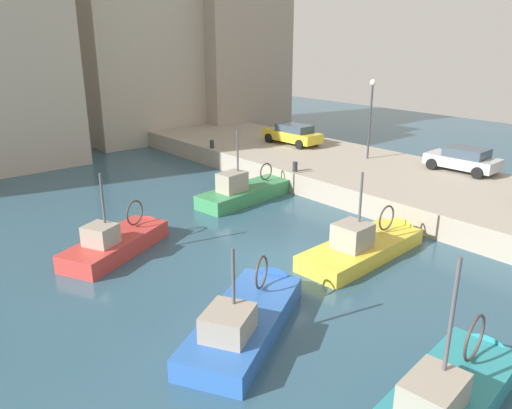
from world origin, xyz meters
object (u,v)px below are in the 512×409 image
at_px(fishing_boat_yellow, 367,251).
at_px(fishing_boat_green, 250,196).
at_px(quay_streetlamp, 371,106).
at_px(fishing_boat_blue, 249,323).
at_px(fishing_boat_teal, 448,404).
at_px(fishing_boat_red, 122,247).
at_px(parked_car_silver, 463,159).
at_px(mooring_bollard_mid, 295,167).
at_px(mooring_bollard_north, 212,144).
at_px(parked_car_yellow, 293,134).

relative_size(fishing_boat_yellow, fishing_boat_green, 1.01).
bearing_deg(quay_streetlamp, fishing_boat_blue, -153.49).
bearing_deg(fishing_boat_blue, quay_streetlamp, 26.51).
bearing_deg(fishing_boat_yellow, fishing_boat_teal, -130.24).
xyz_separation_m(fishing_boat_red, quay_streetlamp, (16.92, 0.36, 4.36)).
bearing_deg(fishing_boat_yellow, parked_car_silver, 9.90).
height_order(fishing_boat_red, fishing_boat_teal, fishing_boat_teal).
height_order(parked_car_silver, mooring_bollard_mid, parked_car_silver).
bearing_deg(parked_car_silver, fishing_boat_green, 145.78).
bearing_deg(fishing_boat_teal, fishing_boat_green, 66.52).
xyz_separation_m(fishing_boat_blue, fishing_boat_green, (8.13, 9.67, 0.03)).
relative_size(fishing_boat_red, fishing_boat_blue, 0.90).
height_order(mooring_bollard_mid, mooring_bollard_north, same).
bearing_deg(fishing_boat_green, fishing_boat_red, -168.21).
distance_m(parked_car_silver, quay_streetlamp, 6.18).
height_order(fishing_boat_yellow, quay_streetlamp, quay_streetlamp).
distance_m(fishing_boat_teal, parked_car_silver, 19.03).
bearing_deg(parked_car_silver, quay_streetlamp, 106.26).
bearing_deg(fishing_boat_teal, fishing_boat_yellow, 49.76).
distance_m(fishing_boat_red, mooring_bollard_north, 14.55).
xyz_separation_m(fishing_boat_yellow, parked_car_silver, (11.00, 1.92, 1.79)).
bearing_deg(fishing_boat_teal, quay_streetlamp, 42.98).
bearing_deg(fishing_boat_green, parked_car_silver, -34.22).
bearing_deg(mooring_bollard_north, fishing_boat_green, -110.87).
bearing_deg(fishing_boat_teal, mooring_bollard_mid, 57.32).
bearing_deg(mooring_bollard_mid, fishing_boat_green, 166.51).
distance_m(fishing_boat_red, fishing_boat_teal, 13.92).
bearing_deg(fishing_boat_green, quay_streetlamp, -9.45).
distance_m(fishing_boat_green, parked_car_yellow, 9.36).
height_order(fishing_boat_blue, parked_car_silver, fishing_boat_blue).
height_order(mooring_bollard_north, quay_streetlamp, quay_streetlamp).
bearing_deg(fishing_boat_red, quay_streetlamp, 1.23).
bearing_deg(mooring_bollard_north, mooring_bollard_mid, -90.00).
bearing_deg(mooring_bollard_north, fishing_boat_blue, -122.72).
distance_m(mooring_bollard_north, quay_streetlamp, 10.82).
height_order(fishing_boat_yellow, parked_car_yellow, fishing_boat_yellow).
relative_size(fishing_boat_red, fishing_boat_teal, 0.88).
height_order(fishing_boat_teal, parked_car_yellow, fishing_boat_teal).
distance_m(fishing_boat_red, parked_car_silver, 19.26).
bearing_deg(fishing_boat_teal, fishing_boat_red, 97.06).
xyz_separation_m(parked_car_silver, quay_streetlamp, (-1.58, 5.41, 2.55)).
xyz_separation_m(fishing_boat_yellow, mooring_bollard_north, (3.77, 16.06, 1.36)).
xyz_separation_m(fishing_boat_green, quay_streetlamp, (8.44, -1.41, 4.33)).
bearing_deg(quay_streetlamp, fishing_boat_red, -178.77).
bearing_deg(fishing_boat_yellow, quay_streetlamp, 37.89).
distance_m(fishing_boat_green, parked_car_silver, 12.25).
bearing_deg(fishing_boat_green, mooring_bollard_north, 69.13).
bearing_deg(fishing_boat_red, fishing_boat_green, 11.79).
height_order(fishing_boat_teal, parked_car_silver, fishing_boat_teal).
bearing_deg(mooring_bollard_north, fishing_boat_red, -141.09).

